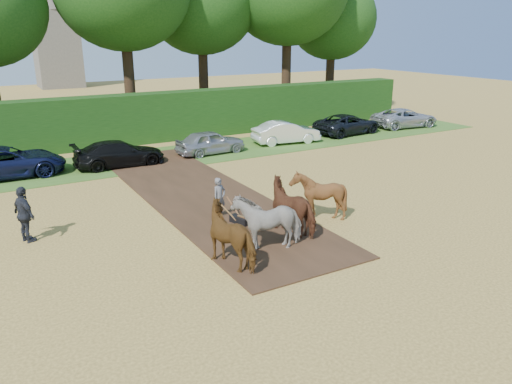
# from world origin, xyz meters

# --- Properties ---
(ground) EXTENTS (120.00, 120.00, 0.00)m
(ground) POSITION_xyz_m (0.00, 0.00, 0.00)
(ground) COLOR gold
(ground) RESTS_ON ground
(earth_strip) EXTENTS (4.50, 17.00, 0.05)m
(earth_strip) POSITION_xyz_m (1.50, 7.00, 0.03)
(earth_strip) COLOR #472D1C
(earth_strip) RESTS_ON ground
(grass_verge) EXTENTS (50.00, 5.00, 0.03)m
(grass_verge) POSITION_xyz_m (0.00, 14.00, 0.01)
(grass_verge) COLOR #38601E
(grass_verge) RESTS_ON ground
(hedgerow) EXTENTS (46.00, 1.60, 3.00)m
(hedgerow) POSITION_xyz_m (0.00, 18.50, 1.50)
(hedgerow) COLOR #14380F
(hedgerow) RESTS_ON ground
(spectator_far) EXTENTS (0.85, 1.21, 1.90)m
(spectator_far) POSITION_xyz_m (-5.42, 5.31, 0.95)
(spectator_far) COLOR #22252D
(spectator_far) RESTS_ON ground
(plough_team) EXTENTS (6.15, 5.15, 1.84)m
(plough_team) POSITION_xyz_m (1.94, 1.40, 0.91)
(plough_team) COLOR brown
(plough_team) RESTS_ON ground
(parked_cars) EXTENTS (40.99, 3.00, 1.48)m
(parked_cars) POSITION_xyz_m (3.71, 13.87, 0.69)
(parked_cars) COLOR silver
(parked_cars) RESTS_ON ground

